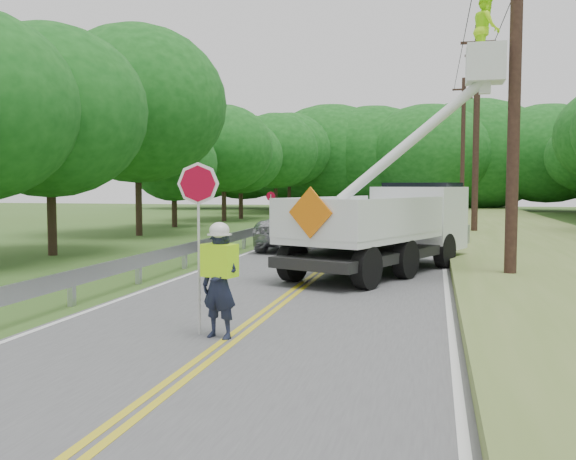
# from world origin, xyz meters

# --- Properties ---
(ground) EXTENTS (140.00, 140.00, 0.00)m
(ground) POSITION_xyz_m (0.00, 0.00, 0.00)
(ground) COLOR #3E5C22
(ground) RESTS_ON ground
(road) EXTENTS (7.20, 96.00, 0.03)m
(road) POSITION_xyz_m (0.00, 14.00, 0.01)
(road) COLOR #504F52
(road) RESTS_ON ground
(guardrail) EXTENTS (0.18, 48.00, 0.77)m
(guardrail) POSITION_xyz_m (-4.02, 14.91, 0.55)
(guardrail) COLOR #A5AAAE
(guardrail) RESTS_ON ground
(utility_poles) EXTENTS (1.60, 43.30, 10.00)m
(utility_poles) POSITION_xyz_m (5.00, 17.02, 5.27)
(utility_poles) COLOR black
(utility_poles) RESTS_ON ground
(tall_grass_verge) EXTENTS (7.00, 96.00, 0.30)m
(tall_grass_verge) POSITION_xyz_m (7.10, 14.00, 0.15)
(tall_grass_verge) COLOR olive
(tall_grass_verge) RESTS_ON ground
(treeline_left) EXTENTS (9.15, 55.11, 10.23)m
(treeline_left) POSITION_xyz_m (-10.54, 28.28, 5.34)
(treeline_left) COLOR #332319
(treeline_left) RESTS_ON ground
(treeline_horizon) EXTENTS (56.98, 15.11, 11.74)m
(treeline_horizon) POSITION_xyz_m (2.36, 56.14, 5.50)
(treeline_horizon) COLOR #124B14
(treeline_horizon) RESTS_ON ground
(flagger) EXTENTS (1.13, 0.58, 2.84)m
(flagger) POSITION_xyz_m (-0.22, 2.06, 1.03)
(flagger) COLOR #191E33
(flagger) RESTS_ON road
(bucket_truck) EXTENTS (5.58, 7.68, 7.10)m
(bucket_truck) POSITION_xyz_m (2.21, 11.08, 1.60)
(bucket_truck) COLOR black
(bucket_truck) RESTS_ON road
(suv_silver) EXTENTS (2.57, 5.56, 1.54)m
(suv_silver) POSITION_xyz_m (-1.94, 16.55, 0.79)
(suv_silver) COLOR #A6A8AD
(suv_silver) RESTS_ON road
(suv_darkgrey) EXTENTS (4.50, 6.41, 1.72)m
(suv_darkgrey) POSITION_xyz_m (-1.96, 25.36, 0.88)
(suv_darkgrey) COLOR #333439
(suv_darkgrey) RESTS_ON road
(stop_sign_permanent) EXTENTS (0.41, 0.27, 2.18)m
(stop_sign_permanent) POSITION_xyz_m (-4.65, 22.24, 1.41)
(stop_sign_permanent) COLOR #A5AAAE
(stop_sign_permanent) RESTS_ON ground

